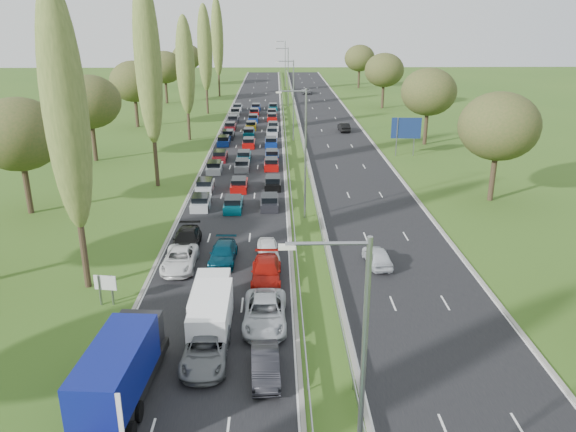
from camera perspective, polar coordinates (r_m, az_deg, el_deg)
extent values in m
plane|color=#33591B|center=(88.81, 0.50, 7.93)|extent=(260.00, 260.00, 0.00)
cube|color=black|center=(91.31, -3.83, 8.21)|extent=(10.50, 215.00, 0.04)
cube|color=black|center=(91.71, 4.71, 8.24)|extent=(10.50, 215.00, 0.04)
cube|color=gray|center=(91.12, -0.28, 8.59)|extent=(0.06, 215.00, 0.32)
cube|color=gray|center=(91.19, 1.18, 8.59)|extent=(0.06, 215.00, 0.32)
cylinder|color=gray|center=(19.32, 7.43, -18.86)|extent=(0.18, 0.18, 12.00)
cylinder|color=gray|center=(51.42, 1.78, 6.14)|extent=(0.18, 0.18, 12.00)
cylinder|color=gray|center=(85.81, 0.55, 11.59)|extent=(0.18, 0.18, 12.00)
cylinder|color=gray|center=(120.56, 0.02, 13.91)|extent=(0.18, 0.18, 12.00)
cylinder|color=gray|center=(155.42, -0.28, 15.19)|extent=(0.18, 0.18, 12.00)
cylinder|color=#2D2116|center=(40.92, -20.17, -2.21)|extent=(0.44, 0.44, 7.20)
ellipsoid|color=#50622A|center=(38.72, -21.70, 9.98)|extent=(2.80, 2.80, 16.00)
cylinder|color=#2D2116|center=(63.92, -13.34, 6.42)|extent=(0.44, 0.44, 7.92)
ellipsoid|color=#50622A|center=(62.52, -14.05, 15.08)|extent=(2.80, 2.80, 17.60)
cylinder|color=#2D2116|center=(88.19, -10.07, 9.70)|extent=(0.44, 0.44, 6.48)
ellipsoid|color=#50622A|center=(87.22, -10.39, 14.82)|extent=(2.80, 2.80, 14.40)
cylinder|color=#2D2116|center=(112.65, -8.23, 12.08)|extent=(0.44, 0.44, 7.20)
ellipsoid|color=#50622A|center=(111.86, -8.45, 16.55)|extent=(2.80, 2.80, 16.00)
cylinder|color=#2D2116|center=(137.30, -7.02, 13.61)|extent=(0.44, 0.44, 7.92)
ellipsoid|color=#50622A|center=(136.65, -7.20, 17.65)|extent=(2.80, 2.80, 17.60)
cylinder|color=#2D2116|center=(59.20, -24.95, 2.51)|extent=(0.56, 0.56, 4.84)
ellipsoid|color=#38471E|center=(58.04, -25.69, 7.49)|extent=(8.00, 8.00, 6.80)
cylinder|color=#2D2116|center=(78.28, -19.10, 7.08)|extent=(0.56, 0.56, 4.84)
ellipsoid|color=#38471E|center=(77.40, -19.53, 10.88)|extent=(8.00, 8.00, 6.80)
cylinder|color=#2D2116|center=(101.01, -15.12, 10.09)|extent=(0.56, 0.56, 4.84)
ellipsoid|color=#38471E|center=(100.34, -15.40, 13.06)|extent=(8.00, 8.00, 6.80)
cylinder|color=#2D2116|center=(128.12, -12.25, 12.20)|extent=(0.56, 0.56, 4.84)
ellipsoid|color=#38471E|center=(127.59, -12.42, 14.55)|extent=(8.00, 8.00, 6.80)
cylinder|color=#2D2116|center=(159.49, -10.14, 13.72)|extent=(0.56, 0.56, 4.84)
ellipsoid|color=#38471E|center=(159.06, -10.26, 15.61)|extent=(8.00, 8.00, 6.80)
cylinder|color=#2D2116|center=(61.25, 20.07, 3.69)|extent=(0.56, 0.56, 4.84)
ellipsoid|color=#38471E|center=(60.13, 20.65, 8.53)|extent=(8.00, 8.00, 6.80)
cylinder|color=#2D2116|center=(86.30, 13.82, 8.67)|extent=(0.56, 0.56, 4.84)
ellipsoid|color=#38471E|center=(85.50, 14.11, 12.14)|extent=(8.00, 8.00, 6.80)
cylinder|color=#2D2116|center=(120.03, 9.60, 11.90)|extent=(0.56, 0.56, 4.84)
ellipsoid|color=#38471E|center=(119.46, 9.75, 14.40)|extent=(8.00, 8.00, 6.80)
cylinder|color=#2D2116|center=(154.33, 7.21, 13.68)|extent=(0.56, 0.56, 4.84)
ellipsoid|color=#38471E|center=(153.89, 7.30, 15.63)|extent=(8.00, 8.00, 6.80)
cube|color=#B2B7BC|center=(56.40, -8.81, 1.26)|extent=(1.75, 4.00, 0.80)
cube|color=#B2B7BC|center=(61.93, -8.41, 2.95)|extent=(1.75, 4.00, 0.80)
cube|color=#B2B7BC|center=(69.46, -7.46, 4.82)|extent=(1.75, 4.00, 0.80)
cube|color=#590F14|center=(75.09, -6.91, 5.96)|extent=(1.75, 4.00, 0.80)
cube|color=navy|center=(84.44, -6.54, 7.50)|extent=(1.75, 4.00, 0.80)
cube|color=black|center=(88.85, -6.07, 8.12)|extent=(1.75, 4.00, 0.80)
cube|color=#590F14|center=(95.71, -5.86, 8.95)|extent=(1.75, 4.00, 0.80)
cube|color=black|center=(102.34, -5.58, 9.65)|extent=(1.75, 4.00, 0.80)
cube|color=silver|center=(110.55, -5.35, 10.40)|extent=(1.75, 4.00, 0.80)
cube|color=#B2B7BC|center=(116.25, -5.15, 10.86)|extent=(1.75, 4.00, 0.80)
cube|color=#053F4C|center=(55.43, -5.57, 1.08)|extent=(1.75, 4.00, 0.80)
cube|color=#A50C0A|center=(61.85, -4.97, 3.07)|extent=(1.75, 4.00, 0.80)
cube|color=slate|center=(70.07, -4.66, 5.05)|extent=(1.75, 4.00, 0.80)
cube|color=#053F4C|center=(74.65, -4.48, 5.97)|extent=(1.75, 4.00, 0.80)
cube|color=#A50C0A|center=(82.71, -4.00, 7.32)|extent=(1.75, 4.00, 0.80)
cube|color=#053F4C|center=(90.20, -3.99, 8.35)|extent=(1.75, 4.00, 0.80)
cube|color=#BF990C|center=(96.20, -3.77, 9.07)|extent=(1.75, 4.00, 0.80)
cube|color=navy|center=(103.06, -3.54, 9.78)|extent=(1.75, 4.00, 0.80)
cube|color=#A50C0A|center=(109.96, -3.43, 10.40)|extent=(1.75, 4.00, 0.80)
cube|color=navy|center=(116.36, -3.26, 10.91)|extent=(1.75, 4.00, 0.80)
cube|color=black|center=(55.85, -1.88, 1.30)|extent=(1.75, 4.00, 0.80)
cube|color=black|center=(62.38, -1.56, 3.28)|extent=(1.75, 4.00, 0.80)
cube|color=#A50C0A|center=(70.50, -1.70, 5.20)|extent=(1.75, 4.00, 0.80)
cube|color=navy|center=(74.99, -1.64, 6.08)|extent=(1.75, 4.00, 0.80)
cube|color=navy|center=(83.09, -1.73, 7.42)|extent=(1.75, 4.00, 0.80)
cube|color=#B2B7BC|center=(90.60, -1.62, 8.44)|extent=(1.75, 4.00, 0.80)
cube|color=silver|center=(95.45, -1.52, 9.02)|extent=(1.75, 4.00, 0.80)
cube|color=#A50C0A|center=(104.28, -1.62, 9.92)|extent=(1.75, 4.00, 0.80)
cube|color=black|center=(109.20, -1.66, 10.36)|extent=(1.75, 4.00, 0.80)
cube|color=#053F4C|center=(116.48, -1.53, 10.94)|extent=(1.75, 4.00, 0.80)
imported|color=white|center=(43.13, -10.95, -4.32)|extent=(2.38, 5.16, 1.43)
imported|color=black|center=(46.56, -10.25, -2.39)|extent=(2.28, 5.30, 1.52)
imported|color=slate|center=(31.87, -8.39, -13.32)|extent=(2.47, 5.32, 1.48)
imported|color=#043145|center=(43.66, -6.60, -3.80)|extent=(2.12, 4.89, 1.40)
imported|color=black|center=(30.46, -2.31, -14.92)|extent=(1.66, 4.26, 1.38)
imported|color=#AFB3BA|center=(34.98, -2.36, -9.78)|extent=(2.66, 5.72, 1.59)
imported|color=#A3110A|center=(40.29, -2.22, -5.67)|extent=(2.15, 5.19, 1.50)
imported|color=white|center=(44.02, -2.02, -3.48)|extent=(1.96, 4.22, 1.40)
imported|color=silver|center=(43.41, 9.06, -4.05)|extent=(1.99, 4.29, 1.42)
imported|color=black|center=(94.41, 5.70, 8.99)|extent=(1.78, 4.42, 1.43)
imported|color=slate|center=(141.95, 1.89, 12.61)|extent=(2.51, 5.03, 1.37)
cube|color=black|center=(30.07, -16.24, -16.30)|extent=(2.26, 8.47, 0.50)
cube|color=navy|center=(28.31, -17.10, -14.72)|extent=(2.35, 6.40, 2.38)
cube|color=silver|center=(25.87, -18.99, -18.61)|extent=(2.30, 0.06, 2.28)
cube|color=black|center=(32.19, -14.98, -11.77)|extent=(2.30, 2.07, 2.20)
cylinder|color=black|center=(32.60, -14.88, -13.50)|extent=(1.98, 1.00, 1.00)
cube|color=white|center=(34.26, -7.82, -9.92)|extent=(2.22, 5.56, 2.22)
cube|color=black|center=(36.45, -7.40, -8.18)|extent=(2.17, 0.89, 1.78)
cylinder|color=black|center=(36.30, -8.97, -9.61)|extent=(0.28, 0.76, 0.76)
cylinder|color=black|center=(33.05, -6.43, -12.65)|extent=(0.28, 0.76, 0.76)
cube|color=white|center=(35.76, -7.86, -8.64)|extent=(2.16, 5.41, 2.16)
cube|color=black|center=(37.91, -7.47, -7.08)|extent=(2.11, 0.87, 1.73)
cylinder|color=black|center=(37.75, -8.92, -8.41)|extent=(0.27, 0.74, 0.74)
cylinder|color=black|center=(34.54, -6.57, -11.13)|extent=(0.27, 0.74, 0.74)
cylinder|color=gray|center=(39.05, -18.57, -7.17)|extent=(0.16, 0.16, 2.10)
cylinder|color=gray|center=(38.82, -17.43, -7.21)|extent=(0.16, 0.16, 2.10)
cube|color=silver|center=(38.70, -18.08, -6.46)|extent=(1.50, 0.33, 1.00)
cylinder|color=gray|center=(78.02, 10.99, 7.89)|extent=(0.16, 0.16, 5.20)
cylinder|color=gray|center=(78.56, 12.72, 7.85)|extent=(0.16, 0.16, 5.20)
cube|color=navy|center=(78.05, 11.92, 8.73)|extent=(4.00, 0.32, 2.80)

